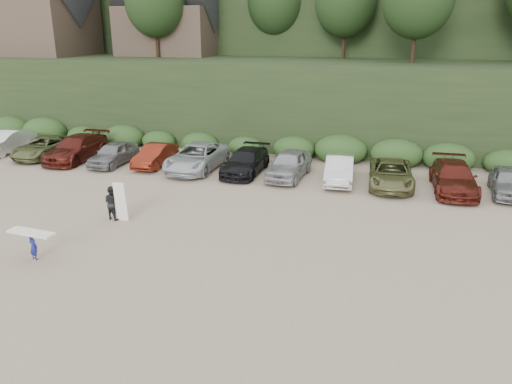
% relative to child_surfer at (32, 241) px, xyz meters
% --- Properties ---
extents(ground, '(120.00, 120.00, 0.00)m').
position_rel_child_surfer_xyz_m(ground, '(5.32, 3.39, -0.78)').
color(ground, tan).
rests_on(ground, ground).
extents(parked_cars, '(39.78, 5.79, 1.61)m').
position_rel_child_surfer_xyz_m(parked_cars, '(3.20, 13.34, -0.03)').
color(parked_cars, '#B4B4B9').
rests_on(parked_cars, ground).
extents(child_surfer, '(1.95, 0.70, 1.15)m').
position_rel_child_surfer_xyz_m(child_surfer, '(0.00, 0.00, 0.00)').
color(child_surfer, navy).
rests_on(child_surfer, ground).
extents(adult_surfer, '(1.26, 0.77, 1.87)m').
position_rel_child_surfer_xyz_m(adult_surfer, '(0.70, 4.54, 0.02)').
color(adult_surfer, black).
rests_on(adult_surfer, ground).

